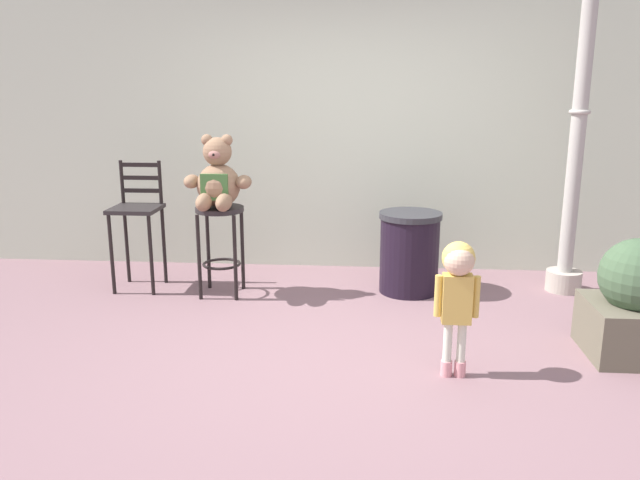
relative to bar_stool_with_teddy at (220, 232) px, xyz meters
name	(u,v)px	position (x,y,z in m)	size (l,w,h in m)	color
ground_plane	(333,355)	(1.03, -1.20, -0.55)	(24.00, 24.00, 0.00)	#7E5E64
building_wall	(348,80)	(1.03, 1.09, 1.26)	(7.27, 0.30, 3.63)	beige
bar_stool_with_teddy	(220,232)	(0.00, 0.00, 0.00)	(0.41, 0.41, 0.77)	#282324
teddy_bear	(218,181)	(0.00, -0.03, 0.44)	(0.57, 0.51, 0.61)	#8E6B50
child_walking	(458,280)	(1.80, -1.45, 0.07)	(0.27, 0.22, 0.86)	pink
trash_bin	(409,252)	(1.61, 0.19, -0.20)	(0.54, 0.54, 0.71)	black
lamppost	(574,172)	(2.98, 0.33, 0.49)	(0.30, 0.30, 2.67)	#B0A596
bar_chair_empty	(137,216)	(-0.77, 0.13, 0.10)	(0.41, 0.41, 1.12)	#282324
planter_with_shrub	(635,303)	(3.02, -1.04, -0.19)	(0.59, 0.59, 0.80)	#615A49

